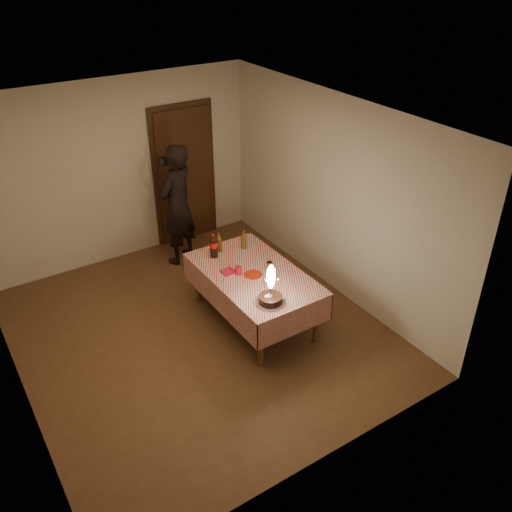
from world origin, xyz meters
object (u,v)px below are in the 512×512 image
Objects in this scene: amber_bottle_right at (244,240)px; photographer at (177,205)px; birthday_cake at (271,293)px; red_cup at (238,270)px; clear_cup at (269,265)px; amber_bottle_left at (219,243)px; red_plate at (253,275)px; dining_table at (254,279)px; cola_bottle at (214,246)px.

photographer is at bearing 103.95° from amber_bottle_right.
red_cup is at bearing 89.42° from birthday_cake.
amber_bottle_left is (-0.29, 0.69, 0.07)m from clear_cup.
photographer reaches higher than amber_bottle_left.
birthday_cake is 0.69m from red_cup.
red_plate is 2.44× the size of clear_cup.
red_plate is 0.25m from clear_cup.
photographer reaches higher than clear_cup.
dining_table is 17.20× the size of red_cup.
red_cup is (-0.17, 0.08, 0.14)m from dining_table.
birthday_cake reaches higher than amber_bottle_left.
clear_cup is at bearing -90.59° from amber_bottle_right.
photographer is at bearing 90.67° from amber_bottle_left.
dining_table is 0.25m from clear_cup.
red_plate is at bearing -177.02° from clear_cup.
red_cup is 0.52m from cola_bottle.
amber_bottle_left is at bearing -89.33° from photographer.
amber_bottle_left reaches higher than red_plate.
red_cup is (0.01, 0.69, -0.07)m from birthday_cake.
red_cup is 0.06× the size of photographer.
birthday_cake is (-0.17, -0.61, 0.22)m from dining_table.
clear_cup is 0.35× the size of amber_bottle_right.
clear_cup is 0.76m from amber_bottle_left.
birthday_cake is at bearing -88.36° from cola_bottle.
dining_table is at bearing -25.00° from red_cup.
clear_cup reaches higher than dining_table.
birthday_cake is 1.88× the size of amber_bottle_left.
amber_bottle_right is 0.14× the size of photographer.
amber_bottle_left is (0.09, 1.28, -0.01)m from birthday_cake.
red_plate is at bearing -85.73° from amber_bottle_left.
dining_table is 3.59× the size of birthday_cake.
amber_bottle_left is (-0.09, 0.67, 0.21)m from dining_table.
dining_table is at bearing -86.85° from photographer.
clear_cup is at bearing -7.28° from dining_table.
cola_bottle reaches higher than clear_cup.
red_cup is 0.39m from clear_cup.
cola_bottle is 0.15m from amber_bottle_left.
clear_cup is 1.88m from photographer.
red_cup is at bearing -128.10° from amber_bottle_right.
cola_bottle reaches higher than amber_bottle_right.
clear_cup reaches higher than red_plate.
amber_bottle_left is at bearing 94.27° from red_plate.
red_plate is at bearing -74.48° from cola_bottle.
red_cup is 0.31× the size of cola_bottle.
clear_cup is 0.05× the size of photographer.
amber_bottle_left is (0.12, 0.08, -0.03)m from cola_bottle.
red_plate is at bearing 76.16° from birthday_cake.
clear_cup is at bearing 56.71° from birthday_cake.
birthday_cake is 5.33× the size of clear_cup.
photographer is (-0.31, 1.26, 0.07)m from amber_bottle_right.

